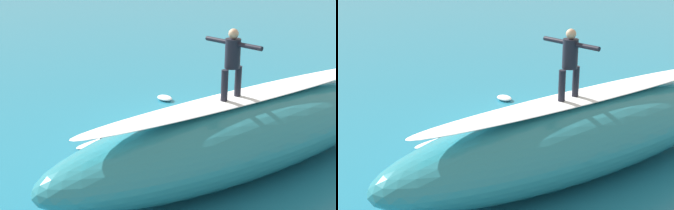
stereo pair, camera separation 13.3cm
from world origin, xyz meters
The scene contains 9 objects.
ground_plane centered at (0.00, 0.00, 0.00)m, with size 120.00×120.00×0.00m, color teal.
wave_crest centered at (0.01, 2.09, 0.84)m, with size 9.88×2.51×1.68m, color teal.
wave_foam_lip centered at (0.01, 2.09, 1.72)m, with size 8.40×0.88×0.08m, color white.
surfboard_riding centered at (0.55, 2.16, 1.71)m, with size 1.80×0.48×0.06m, color yellow.
surfer_riding centered at (0.55, 2.16, 2.60)m, with size 0.57×1.37×1.47m.
surfboard_paddling centered at (1.98, -0.70, 0.05)m, with size 2.22×0.51×0.09m, color silver.
surfer_paddling centered at (1.85, -0.71, 0.23)m, with size 1.79×0.45×0.32m.
foam_patch_near centered at (-0.36, 1.99, 0.05)m, with size 0.61×0.50×0.09m, color white.
foam_patch_mid centered at (-0.57, -2.91, 0.07)m, with size 0.55×0.39×0.14m, color white.
Camera 1 is at (6.31, 10.12, 5.06)m, focal length 52.93 mm.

